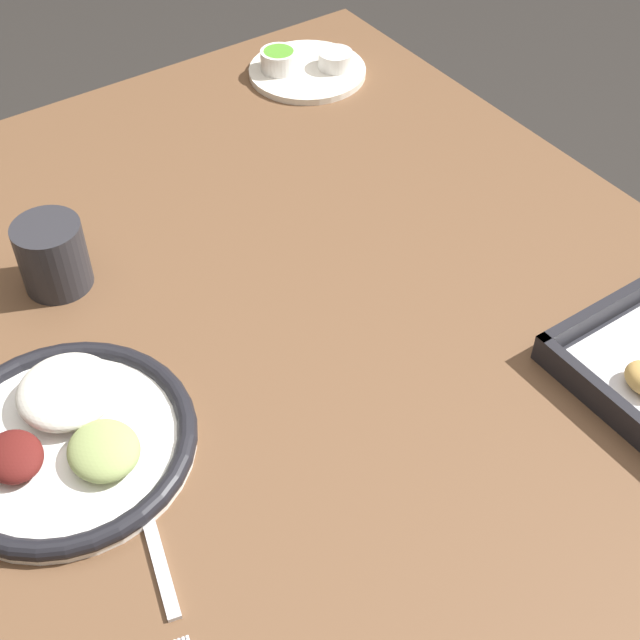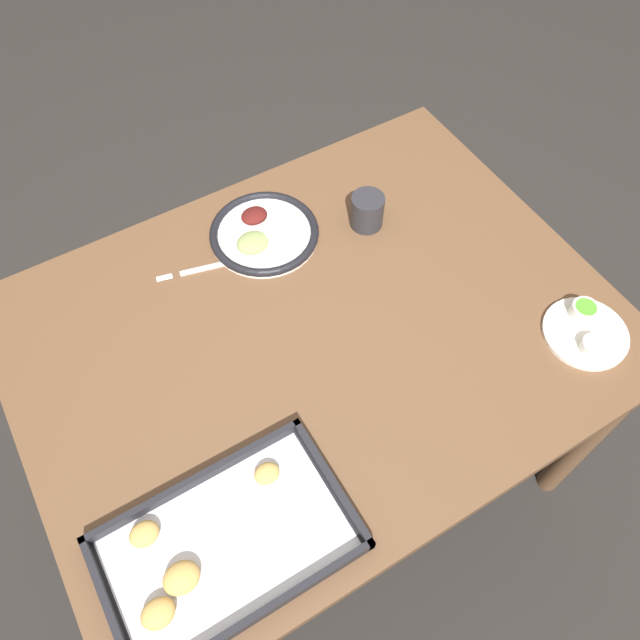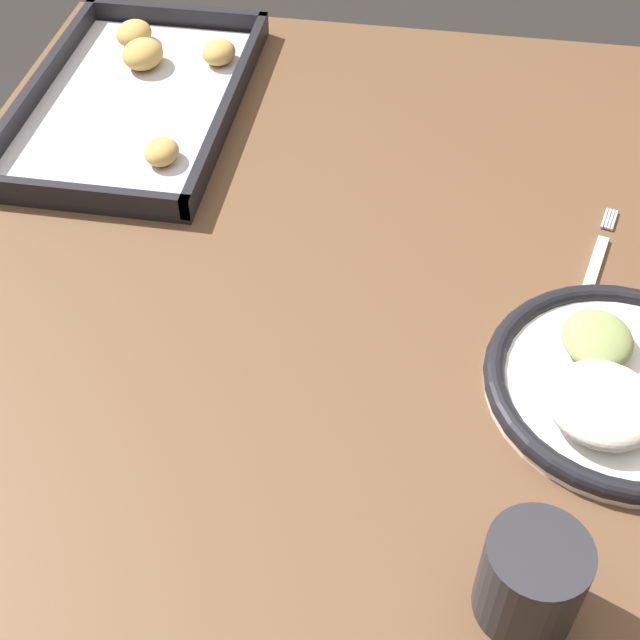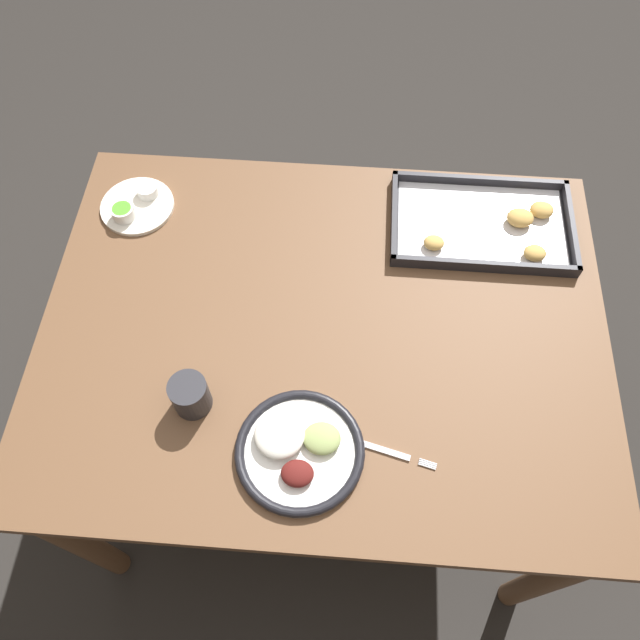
# 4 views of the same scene
# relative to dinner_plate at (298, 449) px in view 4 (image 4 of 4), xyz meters

# --- Properties ---
(ground_plane) EXTENTS (8.00, 8.00, 0.00)m
(ground_plane) POSITION_rel_dinner_plate_xyz_m (0.03, 0.28, -0.79)
(ground_plane) COLOR #282623
(dining_table) EXTENTS (1.25, 0.95, 0.77)m
(dining_table) POSITION_rel_dinner_plate_xyz_m (0.03, 0.28, -0.12)
(dining_table) COLOR brown
(dining_table) RESTS_ON ground_plane
(dinner_plate) EXTENTS (0.26, 0.26, 0.05)m
(dinner_plate) POSITION_rel_dinner_plate_xyz_m (0.00, 0.00, 0.00)
(dinner_plate) COLOR white
(dinner_plate) RESTS_ON dining_table
(fork) EXTENTS (0.20, 0.06, 0.00)m
(fork) POSITION_rel_dinner_plate_xyz_m (0.16, 0.01, -0.01)
(fork) COLOR silver
(fork) RESTS_ON dining_table
(saucer_plate) EXTENTS (0.18, 0.18, 0.04)m
(saucer_plate) POSITION_rel_dinner_plate_xyz_m (-0.45, 0.58, -0.00)
(saucer_plate) COLOR white
(saucer_plate) RESTS_ON dining_table
(baking_tray) EXTENTS (0.43, 0.27, 0.04)m
(baking_tray) POSITION_rel_dinner_plate_xyz_m (0.40, 0.58, -0.00)
(baking_tray) COLOR black
(baking_tray) RESTS_ON dining_table
(drinking_cup) EXTENTS (0.08, 0.08, 0.08)m
(drinking_cup) POSITION_rel_dinner_plate_xyz_m (-0.22, 0.09, 0.03)
(drinking_cup) COLOR #28282D
(drinking_cup) RESTS_ON dining_table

